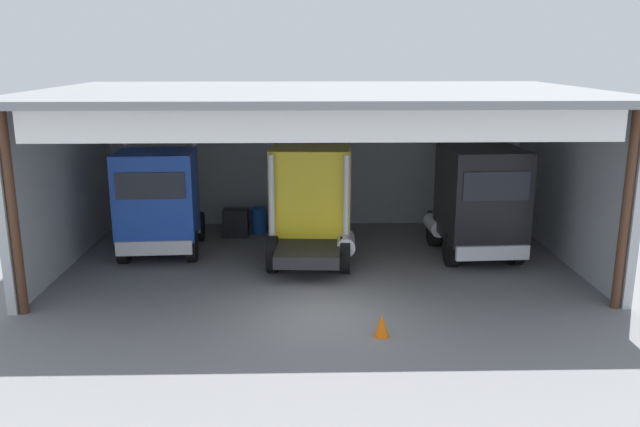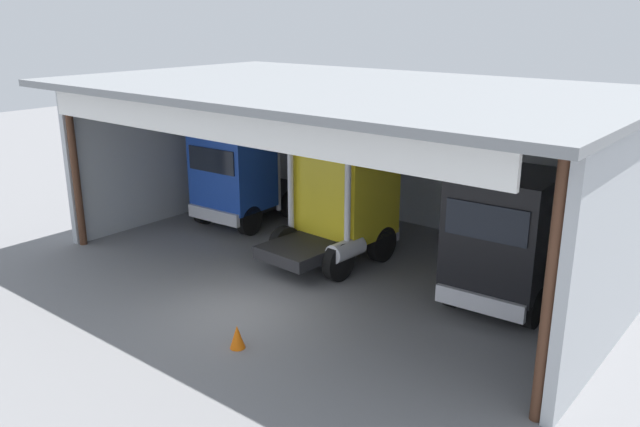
{
  "view_description": "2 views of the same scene",
  "coord_description": "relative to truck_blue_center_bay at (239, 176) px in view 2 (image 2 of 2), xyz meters",
  "views": [
    {
      "loc": [
        -0.47,
        -15.61,
        6.53
      ],
      "look_at": [
        0.0,
        3.18,
        1.84
      ],
      "focal_mm": 36.43,
      "sensor_mm": 36.0,
      "label": 1
    },
    {
      "loc": [
        11.06,
        -10.51,
        7.31
      ],
      "look_at": [
        0.0,
        3.18,
        1.84
      ],
      "focal_mm": 35.94,
      "sensor_mm": 36.0,
      "label": 2
    }
  ],
  "objects": [
    {
      "name": "truck_black_left_bay",
      "position": [
        10.29,
        -0.59,
        0.14
      ],
      "size": [
        2.7,
        4.78,
        3.64
      ],
      "rotation": [
        0.0,
        0.0,
        3.19
      ],
      "color": "black",
      "rests_on": "ground"
    },
    {
      "name": "traffic_cone",
      "position": [
        6.54,
        -6.51,
        -1.51
      ],
      "size": [
        0.36,
        0.36,
        0.56
      ],
      "primitive_type": "cone",
      "color": "orange",
      "rests_on": "ground"
    },
    {
      "name": "ground_plane",
      "position": [
        5.2,
        -5.02,
        -1.79
      ],
      "size": [
        80.0,
        80.0,
        0.0
      ],
      "primitive_type": "plane",
      "color": "slate",
      "rests_on": "ground"
    },
    {
      "name": "truck_blue_center_bay",
      "position": [
        0.0,
        0.0,
        0.0
      ],
      "size": [
        2.77,
        4.98,
        3.7
      ],
      "rotation": [
        0.0,
        0.0,
        3.19
      ],
      "color": "#1E47B7",
      "rests_on": "ground"
    },
    {
      "name": "tool_cart",
      "position": [
        2.23,
        2.22,
        -1.29
      ],
      "size": [
        0.9,
        0.6,
        1.0
      ],
      "primitive_type": "cube",
      "color": "black",
      "rests_on": "ground"
    },
    {
      "name": "truck_yellow_center_right_bay",
      "position": [
        4.96,
        -0.49,
        0.12
      ],
      "size": [
        2.74,
        4.41,
        3.62
      ],
      "rotation": [
        0.0,
        0.0,
        -0.06
      ],
      "color": "yellow",
      "rests_on": "ground"
    },
    {
      "name": "oil_drum",
      "position": [
        3.06,
        2.64,
        -1.32
      ],
      "size": [
        0.58,
        0.58,
        0.94
      ],
      "primitive_type": "cylinder",
      "color": "#194CB2",
      "rests_on": "ground"
    },
    {
      "name": "workshop_shed",
      "position": [
        5.2,
        0.34,
        2.04
      ],
      "size": [
        16.49,
        10.23,
        5.46
      ],
      "color": "#ADB2B7",
      "rests_on": "ground"
    }
  ]
}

